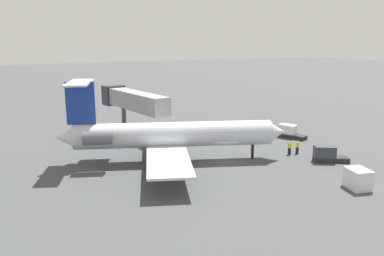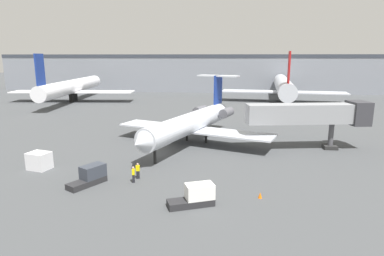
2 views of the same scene
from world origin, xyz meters
TOP-DOWN VIEW (x-y plane):
  - ground_plane at (0.00, 0.00)m, footprint 400.00×400.00m
  - regional_jet at (3.42, 5.88)m, footprint 23.81×26.28m
  - jet_bridge at (20.30, 5.02)m, footprint 16.83×5.86m
  - ground_crew_marshaller at (-0.77, -9.94)m, footprint 0.35×0.45m
  - ground_crew_loader at (-0.62, -8.84)m, footprint 0.43×0.31m
  - baggage_tug_lead at (6.10, -14.41)m, footprint 4.23×2.84m
  - baggage_tug_trailing at (-4.94, -10.88)m, footprint 3.19×4.17m
  - cargo_container_uld at (-12.59, -7.27)m, footprint 2.69×2.32m
  - traffic_cone_near at (11.74, -12.27)m, footprint 0.36×0.36m

SIDE VIEW (x-z plane):
  - ground_plane at x=0.00m, z-range -0.10..0.00m
  - traffic_cone_near at x=11.74m, z-range 0.00..0.55m
  - baggage_tug_lead at x=6.10m, z-range -0.11..1.79m
  - baggage_tug_trailing at x=-4.94m, z-range -0.11..1.79m
  - ground_crew_marshaller at x=-0.77m, z-range 0.01..1.70m
  - ground_crew_loader at x=-0.62m, z-range 0.01..1.70m
  - cargo_container_uld at x=-12.59m, z-range 0.00..1.96m
  - regional_jet at x=3.42m, z-range -1.47..8.01m
  - jet_bridge at x=20.30m, z-range 1.60..8.20m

